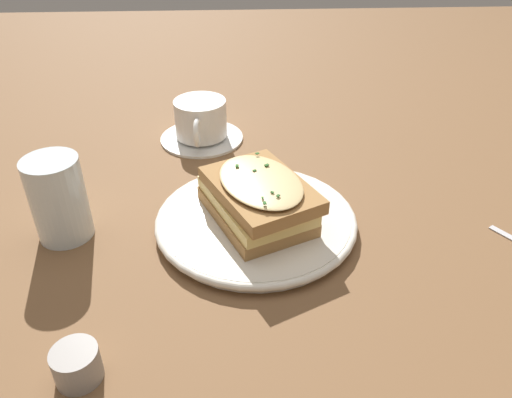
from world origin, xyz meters
name	(u,v)px	position (x,y,z in m)	size (l,w,h in m)	color
ground_plane	(273,224)	(0.00, 0.00, 0.00)	(2.40, 2.40, 0.00)	brown
dinner_plate	(256,221)	(-0.01, 0.02, 0.01)	(0.27, 0.27, 0.02)	silver
sandwich	(258,198)	(-0.01, 0.02, 0.05)	(0.19, 0.17, 0.06)	#A37542
teacup_with_saucer	(201,123)	(0.26, 0.11, 0.03)	(0.15, 0.15, 0.07)	white
water_glass	(58,199)	(-0.01, 0.27, 0.06)	(0.07, 0.07, 0.11)	silver
condiment_pot	(77,365)	(-0.23, 0.20, 0.02)	(0.04, 0.04, 0.04)	gray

